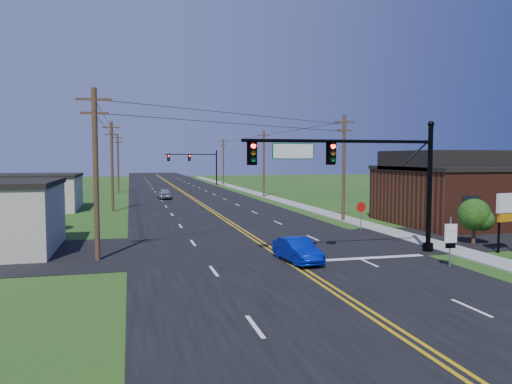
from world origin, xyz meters
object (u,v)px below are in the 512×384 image
object	(u,v)px
signal_mast_main	(358,170)
stop_sign	(361,210)
route_sign	(451,238)
blue_car	(297,251)
signal_mast_far	(194,162)

from	to	relation	value
signal_mast_main	stop_sign	bearing A→B (deg)	62.53
route_sign	signal_mast_main	bearing A→B (deg)	140.64
blue_car	route_sign	size ratio (longest dim) A/B	1.51
blue_car	signal_mast_main	bearing A→B (deg)	8.76
signal_mast_main	route_sign	xyz separation A→B (m)	(3.16, -3.85, -3.30)
signal_mast_far	route_sign	distance (m)	75.98
signal_mast_far	blue_car	world-z (taller)	signal_mast_far
signal_mast_far	blue_car	xyz separation A→B (m)	(-3.92, -73.02, -3.92)
signal_mast_main	signal_mast_far	world-z (taller)	same
route_sign	blue_car	bearing A→B (deg)	169.15
signal_mast_far	route_sign	bearing A→B (deg)	-87.69
signal_mast_main	route_sign	distance (m)	5.98
signal_mast_main	route_sign	bearing A→B (deg)	-50.64
signal_mast_main	signal_mast_far	xyz separation A→B (m)	(0.10, 72.00, -0.20)
signal_mast_far	stop_sign	size ratio (longest dim) A/B	5.03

